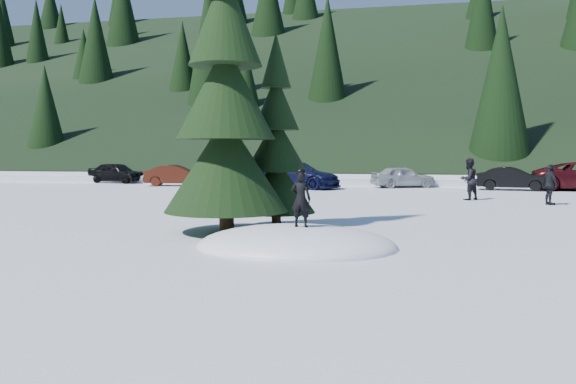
% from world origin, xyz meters
% --- Properties ---
extents(ground, '(200.00, 200.00, 0.00)m').
position_xyz_m(ground, '(0.00, 0.00, 0.00)').
color(ground, white).
rests_on(ground, ground).
extents(snow_mound, '(4.48, 3.52, 0.96)m').
position_xyz_m(snow_mound, '(0.00, 0.00, 0.00)').
color(snow_mound, white).
rests_on(snow_mound, ground).
extents(forest_hillside, '(200.00, 60.00, 25.00)m').
position_xyz_m(forest_hillside, '(0.00, 54.00, 12.50)').
color(forest_hillside, black).
rests_on(forest_hillside, ground).
extents(spruce_tall, '(3.20, 3.20, 8.60)m').
position_xyz_m(spruce_tall, '(-2.20, 1.80, 3.32)').
color(spruce_tall, black).
rests_on(spruce_tall, ground).
extents(spruce_short, '(2.20, 2.20, 5.37)m').
position_xyz_m(spruce_short, '(-1.20, 3.20, 2.10)').
color(spruce_short, black).
rests_on(spruce_short, ground).
extents(child_skier, '(0.46, 0.32, 1.20)m').
position_xyz_m(child_skier, '(0.13, -0.20, 1.08)').
color(child_skier, black).
rests_on(child_skier, snow_mound).
extents(adult_0, '(1.11, 1.09, 1.81)m').
position_xyz_m(adult_0, '(5.02, 13.27, 0.90)').
color(adult_0, black).
rests_on(adult_0, ground).
extents(adult_1, '(0.66, 1.01, 1.60)m').
position_xyz_m(adult_1, '(7.91, 11.60, 0.80)').
color(adult_1, black).
rests_on(adult_1, ground).
extents(car_0, '(4.29, 2.45, 1.38)m').
position_xyz_m(car_0, '(-16.62, 22.37, 0.69)').
color(car_0, black).
rests_on(car_0, ground).
extents(car_1, '(4.09, 2.20, 1.28)m').
position_xyz_m(car_1, '(-11.39, 20.16, 0.64)').
color(car_1, '#3E160B').
rests_on(car_1, ground).
extents(car_2, '(5.08, 3.51, 1.29)m').
position_xyz_m(car_2, '(-6.38, 20.57, 0.65)').
color(car_2, '#4B4F53').
rests_on(car_2, ground).
extents(car_3, '(5.65, 3.87, 1.52)m').
position_xyz_m(car_3, '(-3.74, 19.34, 0.76)').
color(car_3, black).
rests_on(car_3, ground).
extents(car_4, '(3.98, 2.82, 1.26)m').
position_xyz_m(car_4, '(2.19, 21.35, 0.63)').
color(car_4, '#969B9F').
rests_on(car_4, ground).
extents(car_5, '(3.97, 1.84, 1.26)m').
position_xyz_m(car_5, '(8.04, 20.22, 0.63)').
color(car_5, black).
rests_on(car_5, ground).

